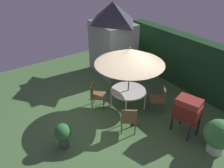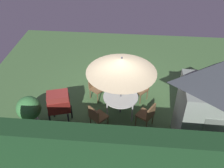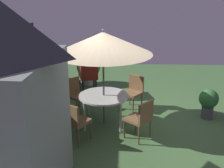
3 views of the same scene
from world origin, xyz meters
The scene contains 11 objects.
ground_plane centered at (0.00, 0.00, 0.00)m, with size 11.00×11.00×0.00m, color #47703D.
garden_shed centered at (-2.69, 1.87, 1.56)m, with size 1.99×1.55×3.05m.
patio_table centered at (-0.10, 0.69, 0.67)m, with size 1.17×1.17×0.73m.
patio_umbrella centered at (-0.10, 0.69, 1.96)m, with size 2.21×2.21×2.26m.
bbq_grill centered at (1.83, 1.31, 0.85)m, with size 0.81×0.68×1.20m.
chair_near_shed centered at (0.59, 1.49, 0.52)m, with size 0.65×0.65×0.90m.
chair_far_side centered at (-1.00, 1.25, 0.52)m, with size 0.64×0.64×0.90m.
chair_toward_hedge centered at (-0.82, -0.15, 0.52)m, with size 0.65×0.65×0.90m.
chair_toward_house centered at (0.85, -0.05, 0.52)m, with size 0.65×0.65×0.90m.
potted_plant_by_shed centered at (0.29, -1.89, 0.45)m, with size 0.48×0.48×0.76m.
potted_plant_by_grill centered at (2.82, 1.41, 0.56)m, with size 0.79×0.79×1.01m.
Camera 3 is at (-6.05, 0.25, 3.06)m, focal length 43.71 mm.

